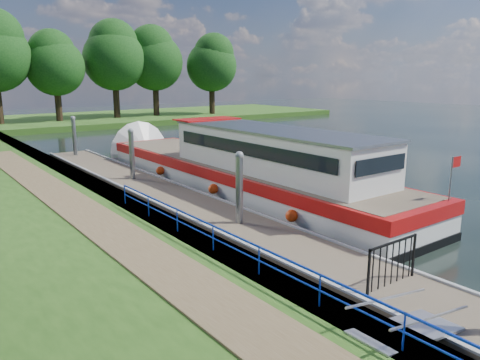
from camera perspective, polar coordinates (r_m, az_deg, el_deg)
ground at (r=11.66m, az=26.91°, el=-16.86°), size 160.00×160.00×0.00m
bank_edge at (r=21.00m, az=-16.48°, el=-1.94°), size 1.10×90.00×0.78m
far_bank at (r=60.35m, az=-15.88°, el=7.21°), size 60.00×18.00×0.60m
footpath at (r=13.98m, az=-13.58°, el=-7.30°), size 1.60×40.00×0.05m
blue_fence at (r=10.64m, az=5.78°, el=-10.48°), size 0.04×18.04×0.72m
pontoon at (r=20.29m, az=-7.69°, el=-2.62°), size 2.50×30.00×0.56m
mooring_piles at (r=20.03m, az=-7.78°, el=0.40°), size 0.30×27.30×3.55m
gangway at (r=10.13m, az=19.70°, el=-16.79°), size 2.58×1.00×0.92m
gate_panel at (r=12.16m, az=18.11°, el=-8.87°), size 1.85×0.05×1.15m
barge at (r=22.63m, az=-0.80°, el=1.43°), size 4.36×21.15×4.78m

